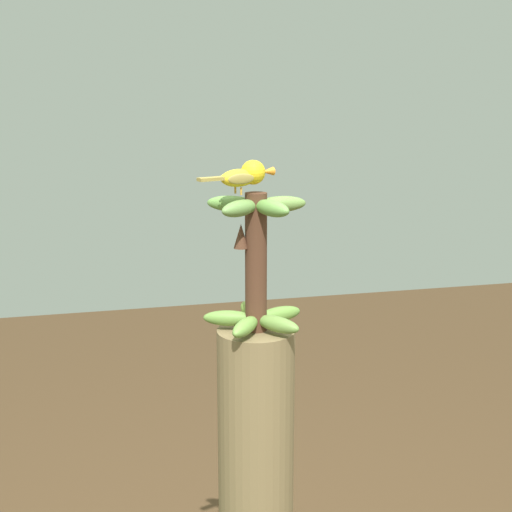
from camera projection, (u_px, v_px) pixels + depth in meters
The scene contains 2 objects.
banana_bunch at pixel (256, 262), 1.79m from camera, with size 0.26×0.26×0.35m.
perched_bird at pixel (246, 175), 1.72m from camera, with size 0.20×0.09×0.08m.
Camera 1 is at (0.41, 1.69, 1.71)m, focal length 51.21 mm.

